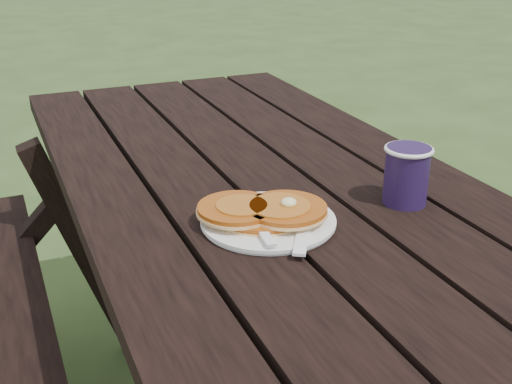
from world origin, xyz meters
name	(u,v)px	position (x,y,z in m)	size (l,w,h in m)	color
picnic_table	(278,354)	(0.00, 0.00, 0.37)	(1.36, 1.80, 0.75)	black
plate	(268,222)	(-0.08, -0.13, 0.76)	(0.22, 0.22, 0.01)	white
pancake_stack	(263,211)	(-0.09, -0.13, 0.77)	(0.21, 0.17, 0.04)	#B45414
knife	(304,228)	(-0.05, -0.19, 0.76)	(0.02, 0.18, 0.01)	white
fork	(262,230)	(-0.12, -0.18, 0.77)	(0.03, 0.16, 0.01)	white
coffee_cup	(407,172)	(0.18, -0.15, 0.81)	(0.09, 0.09, 0.11)	#22133A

